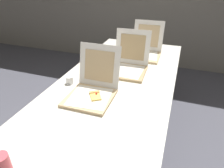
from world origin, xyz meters
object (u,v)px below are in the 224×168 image
pizza_box_front (92,90)px  cup_printed_front (2,164)px  cup_white_far (104,61)px  napkin_pile (98,163)px  pizza_box_back (145,51)px  pizza_box_middle (128,66)px  table (116,85)px  cup_white_near_center (70,80)px

pizza_box_front → cup_printed_front: (-0.12, -0.73, 0.00)m
cup_white_far → cup_printed_front: (0.01, -1.31, 0.02)m
cup_printed_front → napkin_pile: bearing=24.8°
pizza_box_front → cup_white_far: 0.60m
pizza_box_front → pizza_box_back: size_ratio=1.05×
pizza_box_front → cup_white_far: size_ratio=6.76×
pizza_box_middle → cup_white_far: bearing=163.1°
pizza_box_back → cup_white_far: bearing=-133.9°
pizza_box_front → cup_printed_front: 0.74m
table → napkin_pile: 0.86m
pizza_box_front → pizza_box_middle: (0.14, 0.51, 0.00)m
table → pizza_box_middle: 0.24m
pizza_box_front → cup_printed_front: bearing=-100.0°
pizza_box_front → pizza_box_back: bearing=76.9°
pizza_box_front → cup_white_near_center: pizza_box_front is taller
cup_white_far → cup_printed_front: cup_printed_front is taller
cup_white_near_center → cup_printed_front: 0.86m
pizza_box_middle → napkin_pile: size_ratio=2.55×
pizza_box_back → cup_white_near_center: (-0.46, -0.83, -0.02)m
table → pizza_box_front: pizza_box_front is taller
cup_printed_front → cup_white_far: bearing=90.6°
pizza_box_middle → cup_white_far: pizza_box_middle is taller
pizza_box_middle → pizza_box_back: (0.07, 0.43, 0.00)m
pizza_box_middle → cup_printed_front: pizza_box_middle is taller
cup_white_far → napkin_pile: cup_white_far is taller
cup_white_near_center → cup_printed_front: cup_printed_front is taller
cup_printed_front → cup_white_near_center: bearing=99.5°
table → cup_white_far: cup_white_far is taller
pizza_box_front → pizza_box_middle: size_ratio=1.04×
pizza_box_back → napkin_pile: 1.50m
table → pizza_box_front: 0.32m
pizza_box_back → pizza_box_middle: bearing=-100.0°
cup_white_near_center → cup_white_far: bearing=74.6°
table → pizza_box_middle: size_ratio=5.58×
pizza_box_middle → pizza_box_front: bearing=-107.1°
cup_white_far → cup_printed_front: bearing=-89.4°
cup_white_far → cup_printed_front: 1.32m
pizza_box_front → table: bearing=71.2°
cup_white_near_center → cup_printed_front: (0.14, -0.85, 0.02)m
pizza_box_front → pizza_box_back: (0.20, 0.94, 0.00)m
napkin_pile → pizza_box_front: bearing=116.9°
table → pizza_box_back: 0.67m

